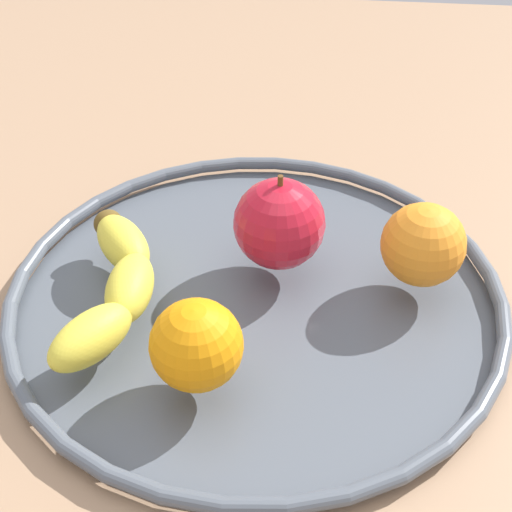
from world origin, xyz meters
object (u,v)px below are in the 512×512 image
Objects in this scene: apple at (279,224)px; orange_front_right at (423,245)px; orange_back_left at (196,345)px; banana at (115,284)px; fruit_bowl at (256,294)px.

orange_front_right is at bearing -95.25° from apple.
apple is 11.30cm from orange_front_right.
orange_back_left is at bearing 161.53° from apple.
banana is at bearing 117.84° from apple.
apple reaches higher than orange_back_left.
apple is (6.30, -11.93, 1.95)cm from banana.
orange_front_right is at bearing -79.07° from banana.
banana reaches higher than fruit_bowl.
orange_back_left is 19.93cm from orange_front_right.
banana is 23.82cm from orange_front_right.
fruit_bowl is 2.13× the size of banana.
banana is at bearing 105.58° from fruit_bowl.
fruit_bowl is at bearing 100.50° from orange_front_right.
fruit_bowl is 11.14cm from banana.
apple is at bearing -23.93° from fruit_bowl.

